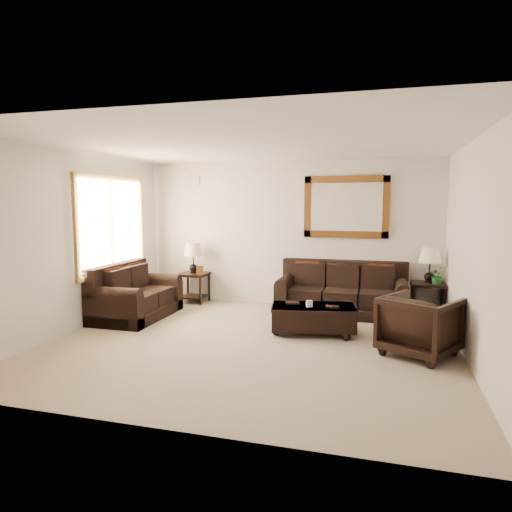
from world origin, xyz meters
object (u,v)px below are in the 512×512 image
(loveseat, at_px, (134,298))
(end_table_left, at_px, (193,264))
(coffee_table, at_px, (313,316))
(sofa, at_px, (342,295))
(end_table_right, at_px, (429,272))
(armchair, at_px, (420,323))

(loveseat, bearing_deg, end_table_left, -21.30)
(loveseat, bearing_deg, coffee_table, -92.63)
(loveseat, height_order, end_table_left, end_table_left)
(sofa, height_order, end_table_right, end_table_right)
(end_table_right, bearing_deg, loveseat, -164.51)
(end_table_right, distance_m, coffee_table, 2.32)
(loveseat, xyz_separation_m, end_table_right, (4.79, 1.33, 0.45))
(loveseat, height_order, end_table_right, end_table_right)
(end_table_left, relative_size, end_table_right, 0.98)
(end_table_left, height_order, armchair, end_table_left)
(end_table_left, distance_m, armchair, 4.52)
(end_table_left, bearing_deg, sofa, -2.61)
(sofa, distance_m, armchair, 2.27)
(loveseat, distance_m, coffee_table, 3.07)
(sofa, xyz_separation_m, coffee_table, (-0.30, -1.34, -0.07))
(loveseat, relative_size, end_table_left, 1.38)
(end_table_right, bearing_deg, end_table_left, 179.92)
(coffee_table, bearing_deg, end_table_left, 139.20)
(sofa, distance_m, loveseat, 3.58)
(end_table_left, relative_size, armchair, 1.37)
(loveseat, relative_size, coffee_table, 1.21)
(loveseat, bearing_deg, sofa, -70.34)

